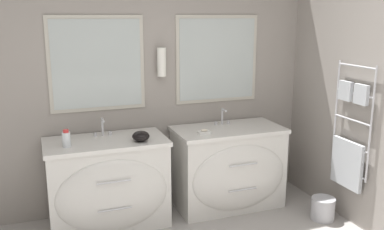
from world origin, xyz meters
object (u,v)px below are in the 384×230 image
at_px(vanity_right, 229,167).
at_px(waste_bin, 323,208).
at_px(toiletry_bottle, 66,139).
at_px(amenity_bowl, 141,136).
at_px(vanity_left, 108,183).

bearing_deg(vanity_right, waste_bin, -39.05).
bearing_deg(waste_bin, toiletry_bottle, 167.00).
xyz_separation_m(toiletry_bottle, amenity_bowl, (0.64, -0.05, -0.02)).
distance_m(amenity_bowl, waste_bin, 1.90).
bearing_deg(toiletry_bottle, vanity_left, 9.65).
bearing_deg(amenity_bowl, vanity_right, 6.82).
xyz_separation_m(vanity_left, toiletry_bottle, (-0.35, -0.06, 0.48)).
distance_m(vanity_left, waste_bin, 2.08).
distance_m(vanity_left, amenity_bowl, 0.55).
relative_size(vanity_left, amenity_bowl, 6.98).
xyz_separation_m(toiletry_bottle, waste_bin, (2.31, -0.53, -0.79)).
xyz_separation_m(vanity_left, amenity_bowl, (0.29, -0.11, 0.46)).
distance_m(vanity_left, toiletry_bottle, 0.60).
relative_size(vanity_right, amenity_bowl, 6.98).
height_order(vanity_left, vanity_right, same).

